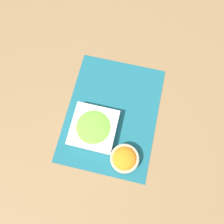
{
  "coord_description": "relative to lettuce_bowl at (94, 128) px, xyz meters",
  "views": [
    {
      "loc": [
        -0.28,
        -0.07,
        0.99
      ],
      "look_at": [
        0.0,
        0.0,
        0.03
      ],
      "focal_mm": 35.0,
      "sensor_mm": 36.0,
      "label": 1
    }
  ],
  "objects": [
    {
      "name": "carrot_bowl",
      "position": [
        -0.1,
        -0.16,
        0.0
      ],
      "size": [
        0.12,
        0.12,
        0.07
      ],
      "color": "#C6B28E",
      "rests_on": "placemat"
    },
    {
      "name": "lettuce_bowl",
      "position": [
        0.0,
        0.0,
        0.0
      ],
      "size": [
        0.2,
        0.2,
        0.06
      ],
      "color": "white",
      "rests_on": "placemat"
    },
    {
      "name": "placemat",
      "position": [
        0.09,
        -0.06,
        -0.03
      ],
      "size": [
        0.56,
        0.42,
        0.0
      ],
      "color": "#195B6B",
      "rests_on": "ground_plane"
    },
    {
      "name": "ground_plane",
      "position": [
        0.09,
        -0.06,
        -0.03
      ],
      "size": [
        3.0,
        3.0,
        0.0
      ],
      "primitive_type": "plane",
      "color": "olive"
    }
  ]
}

